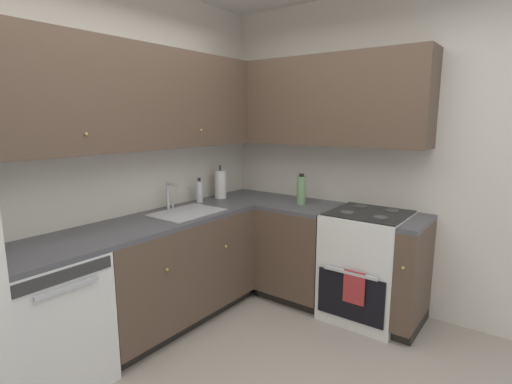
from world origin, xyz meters
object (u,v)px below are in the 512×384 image
dishwasher (46,322)px  oven_range (367,264)px  soap_bottle (199,191)px  paper_towel_roll (220,184)px  oil_bottle (301,190)px

dishwasher → oven_range: size_ratio=0.82×
oven_range → soap_bottle: (-0.51, 1.43, 0.54)m
soap_bottle → paper_towel_roll: bearing=-4.3°
soap_bottle → paper_towel_roll: (0.27, -0.02, 0.03)m
dishwasher → oil_bottle: oil_bottle is taller
soap_bottle → oil_bottle: size_ratio=0.82×
soap_bottle → oven_range: bearing=-70.3°
dishwasher → oil_bottle: 2.20m
dishwasher → oil_bottle: bearing=-16.8°
oven_range → oil_bottle: size_ratio=3.77×
paper_towel_roll → oil_bottle: size_ratio=1.20×
dishwasher → paper_towel_roll: paper_towel_roll is taller
dishwasher → oven_range: (2.05, -1.25, 0.02)m
oven_range → paper_towel_roll: paper_towel_roll is taller
oil_bottle → oven_range: bearing=-88.3°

